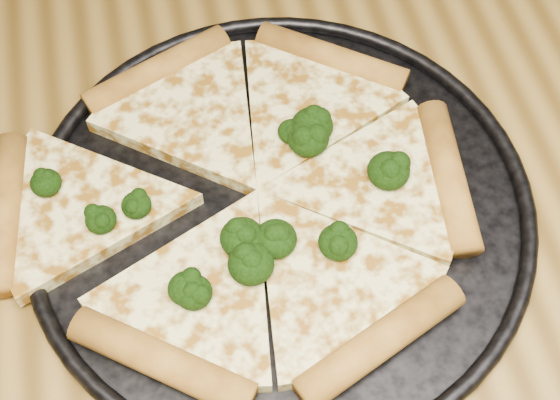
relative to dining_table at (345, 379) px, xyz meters
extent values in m
cube|color=olive|center=(0.00, 0.00, 0.07)|extent=(1.20, 0.90, 0.04)
cylinder|color=black|center=(-0.03, 0.12, 0.09)|extent=(0.39, 0.39, 0.01)
torus|color=black|center=(-0.03, 0.12, 0.10)|extent=(0.40, 0.40, 0.01)
cylinder|color=#B47F2D|center=(0.05, 0.25, 0.11)|extent=(0.13, 0.10, 0.03)
cylinder|color=#B47F2D|center=(-0.11, 0.27, 0.11)|extent=(0.14, 0.08, 0.03)
cylinder|color=#B47F2D|center=(-0.24, 0.15, 0.11)|extent=(0.04, 0.14, 0.03)
cylinder|color=#B47F2D|center=(-0.14, 0.01, 0.11)|extent=(0.13, 0.10, 0.03)
cylinder|color=#B47F2D|center=(0.01, -0.01, 0.11)|extent=(0.14, 0.08, 0.03)
cylinder|color=#B47F2D|center=(0.11, 0.11, 0.11)|extent=(0.04, 0.14, 0.03)
ellipsoid|color=black|center=(-0.06, 0.06, 0.12)|extent=(0.03, 0.03, 0.03)
ellipsoid|color=black|center=(0.01, 0.17, 0.12)|extent=(0.03, 0.03, 0.03)
ellipsoid|color=black|center=(-0.04, 0.08, 0.12)|extent=(0.03, 0.03, 0.02)
ellipsoid|color=black|center=(0.00, 0.16, 0.12)|extent=(0.03, 0.03, 0.03)
ellipsoid|color=black|center=(-0.07, 0.08, 0.12)|extent=(0.03, 0.03, 0.03)
ellipsoid|color=black|center=(-0.11, 0.05, 0.12)|extent=(0.03, 0.03, 0.02)
ellipsoid|color=black|center=(-0.21, 0.16, 0.12)|extent=(0.02, 0.02, 0.02)
ellipsoid|color=black|center=(-0.01, 0.17, 0.12)|extent=(0.02, 0.02, 0.02)
ellipsoid|color=black|center=(0.00, 0.06, 0.12)|extent=(0.03, 0.03, 0.02)
ellipsoid|color=black|center=(-0.14, 0.13, 0.12)|extent=(0.02, 0.02, 0.02)
ellipsoid|color=black|center=(0.06, 0.12, 0.12)|extent=(0.03, 0.03, 0.03)
ellipsoid|color=black|center=(-0.17, 0.12, 0.12)|extent=(0.02, 0.02, 0.02)
ellipsoid|color=black|center=(-0.11, 0.05, 0.12)|extent=(0.03, 0.03, 0.02)
camera|label=1|loc=(-0.10, -0.19, 0.62)|focal=49.49mm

